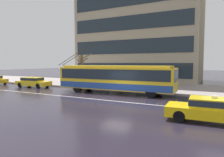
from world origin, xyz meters
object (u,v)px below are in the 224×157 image
object	(u,v)px
taxi_queued_behind_bus	(33,82)
bus_shelter	(120,72)
trolleybus	(115,78)
taxi_oncoming_far	(212,109)
street_tree_bare	(82,68)
pedestrian_waiting_by_pole	(116,74)
pedestrian_approaching_curb	(160,80)
pedestrian_at_shelter	(121,74)
pedestrian_walking_past	(147,75)

from	to	relation	value
taxi_queued_behind_bus	bus_shelter	distance (m)	11.34
trolleybus	taxi_oncoming_far	bearing A→B (deg)	-36.85
street_tree_bare	pedestrian_waiting_by_pole	bearing A→B (deg)	6.05
taxi_queued_behind_bus	pedestrian_waiting_by_pole	xyz separation A→B (m)	(9.56, 4.59, 1.01)
pedestrian_approaching_curb	taxi_oncoming_far	bearing A→B (deg)	-63.63
pedestrian_at_shelter	pedestrian_waiting_by_pole	bearing A→B (deg)	147.44
bus_shelter	pedestrian_waiting_by_pole	world-z (taller)	bus_shelter
trolleybus	pedestrian_approaching_curb	xyz separation A→B (m)	(3.57, 4.37, -0.45)
taxi_queued_behind_bus	pedestrian_at_shelter	world-z (taller)	pedestrian_at_shelter
taxi_oncoming_far	bus_shelter	distance (m)	14.23
trolleybus	pedestrian_approaching_curb	world-z (taller)	trolleybus
trolleybus	pedestrian_approaching_curb	bearing A→B (deg)	50.76
taxi_queued_behind_bus	taxi_oncoming_far	size ratio (longest dim) A/B	1.03
taxi_oncoming_far	pedestrian_walking_past	xyz separation A→B (m)	(-6.85, 10.37, 1.04)
pedestrian_at_shelter	street_tree_bare	xyz separation A→B (m)	(-5.84, 0.14, 0.69)
trolleybus	pedestrian_waiting_by_pole	distance (m)	4.65
pedestrian_at_shelter	street_tree_bare	distance (m)	5.89
taxi_queued_behind_bus	pedestrian_approaching_curb	xyz separation A→B (m)	(15.14, 4.77, 0.41)
taxi_oncoming_far	pedestrian_at_shelter	size ratio (longest dim) A/B	2.23
trolleybus	pedestrian_waiting_by_pole	world-z (taller)	trolleybus
trolleybus	pedestrian_walking_past	xyz separation A→B (m)	(2.28, 3.52, 0.18)
bus_shelter	street_tree_bare	xyz separation A→B (m)	(-5.95, 0.51, 0.39)
bus_shelter	pedestrian_approaching_curb	world-z (taller)	bus_shelter
trolleybus	taxi_oncoming_far	xyz separation A→B (m)	(9.13, -6.84, -0.86)
pedestrian_at_shelter	pedestrian_walking_past	bearing A→B (deg)	-0.42
taxi_queued_behind_bus	pedestrian_waiting_by_pole	distance (m)	10.66
trolleybus	pedestrian_at_shelter	world-z (taller)	trolleybus
bus_shelter	pedestrian_walking_past	size ratio (longest dim) A/B	1.92
taxi_queued_behind_bus	pedestrian_walking_past	world-z (taller)	pedestrian_walking_past
taxi_queued_behind_bus	pedestrian_walking_past	size ratio (longest dim) A/B	2.38
pedestrian_walking_past	pedestrian_waiting_by_pole	size ratio (longest dim) A/B	1.03
pedestrian_walking_past	pedestrian_waiting_by_pole	distance (m)	4.34
pedestrian_approaching_curb	pedestrian_waiting_by_pole	distance (m)	5.61
trolleybus	pedestrian_waiting_by_pole	bearing A→B (deg)	115.51
bus_shelter	street_tree_bare	size ratio (longest dim) A/B	0.89
bus_shelter	street_tree_bare	bearing A→B (deg)	175.07
taxi_queued_behind_bus	pedestrian_approaching_curb	world-z (taller)	pedestrian_approaching_curb
pedestrian_walking_past	pedestrian_waiting_by_pole	xyz separation A→B (m)	(-4.29, 0.67, -0.04)
pedestrian_waiting_by_pole	street_tree_bare	world-z (taller)	street_tree_bare
street_tree_bare	pedestrian_at_shelter	bearing A→B (deg)	-1.35
trolleybus	pedestrian_walking_past	size ratio (longest dim) A/B	6.70
pedestrian_approaching_curb	street_tree_bare	size ratio (longest dim) A/B	0.39
taxi_oncoming_far	taxi_queued_behind_bus	bearing A→B (deg)	162.70
pedestrian_at_shelter	street_tree_bare	world-z (taller)	street_tree_bare
trolleybus	pedestrian_waiting_by_pole	size ratio (longest dim) A/B	6.87
pedestrian_waiting_by_pole	street_tree_bare	bearing A→B (deg)	-173.95
pedestrian_waiting_by_pole	pedestrian_approaching_curb	bearing A→B (deg)	1.81
pedestrian_at_shelter	pedestrian_approaching_curb	bearing A→B (deg)	10.26
taxi_queued_behind_bus	taxi_oncoming_far	bearing A→B (deg)	-17.30
pedestrian_at_shelter	pedestrian_walking_past	size ratio (longest dim) A/B	1.03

